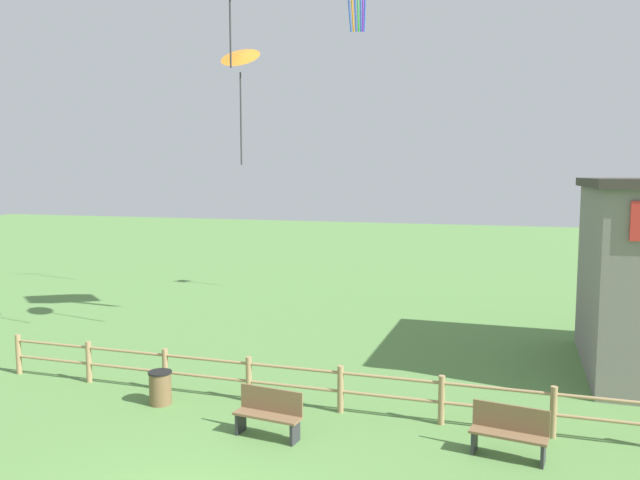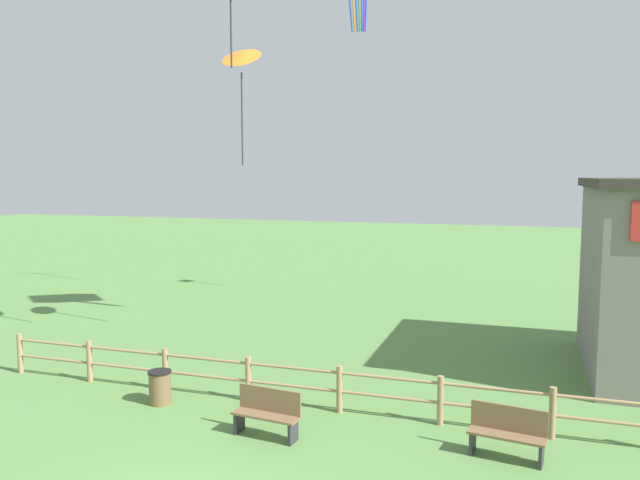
{
  "view_description": "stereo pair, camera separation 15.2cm",
  "coord_description": "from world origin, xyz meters",
  "px_view_note": "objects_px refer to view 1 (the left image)",
  "views": [
    {
      "loc": [
        4.8,
        -7.36,
        5.33
      ],
      "look_at": [
        0.0,
        7.67,
        3.66
      ],
      "focal_mm": 35.0,
      "sensor_mm": 36.0,
      "label": 1
    },
    {
      "loc": [
        4.94,
        -7.31,
        5.33
      ],
      "look_at": [
        0.0,
        7.67,
        3.66
      ],
      "focal_mm": 35.0,
      "sensor_mm": 36.0,
      "label": 2
    }
  ],
  "objects_px": {
    "trash_bin": "(160,388)",
    "kite_orange_delta": "(240,59)",
    "park_bench_near_fence": "(269,412)",
    "park_bench_by_building": "(509,431)"
  },
  "relations": [
    {
      "from": "park_bench_near_fence",
      "to": "trash_bin",
      "type": "bearing_deg",
      "value": 163.71
    },
    {
      "from": "kite_orange_delta",
      "to": "park_bench_by_building",
      "type": "bearing_deg",
      "value": -34.98
    },
    {
      "from": "trash_bin",
      "to": "kite_orange_delta",
      "type": "bearing_deg",
      "value": 93.13
    },
    {
      "from": "trash_bin",
      "to": "kite_orange_delta",
      "type": "relative_size",
      "value": 0.22
    },
    {
      "from": "park_bench_by_building",
      "to": "park_bench_near_fence",
      "type": "bearing_deg",
      "value": -173.74
    },
    {
      "from": "trash_bin",
      "to": "kite_orange_delta",
      "type": "height_order",
      "value": "kite_orange_delta"
    },
    {
      "from": "park_bench_by_building",
      "to": "kite_orange_delta",
      "type": "distance_m",
      "value": 12.83
    },
    {
      "from": "park_bench_by_building",
      "to": "kite_orange_delta",
      "type": "height_order",
      "value": "kite_orange_delta"
    },
    {
      "from": "park_bench_by_building",
      "to": "trash_bin",
      "type": "height_order",
      "value": "park_bench_by_building"
    },
    {
      "from": "park_bench_near_fence",
      "to": "kite_orange_delta",
      "type": "xyz_separation_m",
      "value": [
        -3.38,
        6.15,
        8.25
      ]
    }
  ]
}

